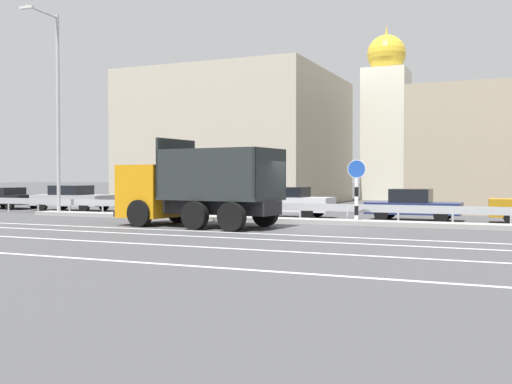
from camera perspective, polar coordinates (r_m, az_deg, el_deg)
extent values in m
plane|color=#424244|center=(22.69, 4.07, -3.41)|extent=(320.00, 320.00, 0.00)
cube|color=silver|center=(21.71, -7.64, -3.63)|extent=(53.23, 0.16, 0.01)
cube|color=silver|center=(20.33, -10.05, -3.98)|extent=(53.23, 0.16, 0.01)
cube|color=silver|center=(18.31, -14.40, -4.60)|extent=(53.23, 0.16, 0.01)
cube|color=silver|center=(15.95, -21.43, -5.55)|extent=(53.23, 0.16, 0.01)
cube|color=gray|center=(24.84, 5.83, -2.79)|extent=(29.28, 1.10, 0.18)
cube|color=#9EA0A5|center=(25.67, 6.45, -1.47)|extent=(53.23, 0.04, 0.32)
cylinder|color=#ADADB2|center=(35.35, -22.50, -1.28)|extent=(0.09, 0.09, 0.62)
cylinder|color=#ADADB2|center=(33.87, -20.02, -1.37)|extent=(0.09, 0.09, 0.62)
cylinder|color=#ADADB2|center=(32.45, -17.33, -1.47)|extent=(0.09, 0.09, 0.62)
cylinder|color=#ADADB2|center=(31.12, -14.39, -1.57)|extent=(0.09, 0.09, 0.62)
cylinder|color=#ADADB2|center=(29.87, -11.21, -1.67)|extent=(0.09, 0.09, 0.62)
cylinder|color=#ADADB2|center=(28.72, -7.75, -1.78)|extent=(0.09, 0.09, 0.62)
cylinder|color=#ADADB2|center=(27.69, -4.03, -1.89)|extent=(0.09, 0.09, 0.62)
cylinder|color=#ADADB2|center=(26.78, -0.03, -2.00)|extent=(0.09, 0.09, 0.62)
cylinder|color=#ADADB2|center=(26.01, 4.23, -2.11)|extent=(0.09, 0.09, 0.62)
cylinder|color=#ADADB2|center=(25.39, 8.72, -2.21)|extent=(0.09, 0.09, 0.62)
cylinder|color=#ADADB2|center=(24.94, 13.40, -2.29)|extent=(0.09, 0.09, 0.62)
cylinder|color=#ADADB2|center=(24.66, 18.23, -2.37)|extent=(0.09, 0.09, 0.62)
cylinder|color=#ADADB2|center=(24.55, 23.13, -2.43)|extent=(0.09, 0.09, 0.62)
cube|color=orange|center=(24.52, -9.66, 0.10)|extent=(2.15, 2.71, 2.08)
cube|color=black|center=(25.13, -11.40, 0.94)|extent=(0.24, 2.18, 0.79)
cube|color=black|center=(25.20, -11.44, -1.89)|extent=(0.34, 2.49, 0.24)
cube|color=black|center=(22.69, -3.35, -1.42)|extent=(4.58, 1.82, 0.53)
cube|color=#232828|center=(22.67, -3.35, -0.60)|extent=(4.50, 2.84, 0.12)
cube|color=#232828|center=(21.68, -5.01, 1.83)|extent=(4.28, 0.51, 1.79)
cube|color=#232828|center=(23.66, -1.84, 1.80)|extent=(4.28, 0.51, 1.79)
cube|color=#232828|center=(23.85, -7.61, 2.32)|extent=(0.33, 2.44, 2.24)
cube|color=#232828|center=(21.61, 1.34, 1.83)|extent=(0.33, 2.44, 1.79)
cylinder|color=black|center=(23.41, -11.01, -2.01)|extent=(1.07, 0.42, 1.04)
cylinder|color=black|center=(25.37, -7.39, -1.73)|extent=(1.07, 0.42, 1.04)
cylinder|color=black|center=(21.85, -5.84, -2.23)|extent=(1.07, 0.42, 1.04)
cylinder|color=black|center=(23.93, -2.43, -1.91)|extent=(1.07, 0.42, 1.04)
cylinder|color=black|center=(21.00, -2.34, -2.37)|extent=(1.07, 0.42, 1.04)
cylinder|color=black|center=(23.16, 0.87, -2.02)|extent=(1.07, 0.42, 1.04)
cylinder|color=white|center=(24.38, 9.54, -2.64)|extent=(0.16, 0.16, 0.38)
cylinder|color=black|center=(24.36, 9.54, -1.76)|extent=(0.16, 0.16, 0.38)
cylinder|color=white|center=(24.34, 9.55, -0.87)|extent=(0.16, 0.16, 0.38)
cylinder|color=black|center=(24.33, 9.55, 0.03)|extent=(0.16, 0.16, 0.38)
cylinder|color=white|center=(24.32, 9.55, 0.92)|extent=(0.16, 0.16, 0.38)
cylinder|color=#1E4CB2|center=(24.32, 9.56, 2.18)|extent=(0.69, 0.03, 0.69)
cylinder|color=white|center=(24.32, 9.56, 2.18)|extent=(0.75, 0.02, 0.75)
cylinder|color=#ADADB2|center=(31.84, -18.34, 6.95)|extent=(0.18, 0.18, 10.03)
cylinder|color=#ADADB2|center=(31.82, -19.66, 15.85)|extent=(0.29, 2.23, 0.10)
cube|color=silver|center=(30.96, -20.98, 16.09)|extent=(0.71, 0.26, 0.12)
cube|color=black|center=(39.28, -22.66, -0.62)|extent=(4.17, 2.10, 0.57)
cube|color=black|center=(39.36, -22.78, 0.10)|extent=(1.79, 1.77, 0.42)
cylinder|color=black|center=(38.98, -20.41, -1.03)|extent=(0.61, 0.23, 0.60)
cylinder|color=black|center=(37.74, -22.42, -1.13)|extent=(0.61, 0.23, 0.60)
cylinder|color=black|center=(40.85, -22.87, -0.94)|extent=(0.61, 0.23, 0.60)
cube|color=#A3A3A8|center=(35.52, -17.01, -0.74)|extent=(4.66, 2.16, 0.61)
cube|color=black|center=(35.58, -17.19, 0.18)|extent=(2.00, 1.79, 0.53)
cylinder|color=black|center=(35.43, -14.29, -1.22)|extent=(0.61, 0.23, 0.60)
cylinder|color=black|center=(33.95, -16.05, -1.35)|extent=(0.61, 0.23, 0.60)
cylinder|color=black|center=(37.12, -17.88, -1.13)|extent=(0.61, 0.23, 0.60)
cylinder|color=black|center=(35.71, -19.70, -1.24)|extent=(0.61, 0.23, 0.60)
cube|color=navy|center=(31.61, -8.79, -1.07)|extent=(4.89, 1.94, 0.49)
cube|color=black|center=(31.51, -8.57, -0.11)|extent=(2.06, 1.69, 0.57)
cylinder|color=black|center=(31.73, -11.97, -1.51)|extent=(0.60, 0.20, 0.60)
cylinder|color=black|center=(33.21, -10.14, -1.38)|extent=(0.60, 0.20, 0.60)
cylinder|color=black|center=(30.06, -7.30, -1.66)|extent=(0.60, 0.20, 0.60)
cylinder|color=black|center=(31.62, -5.60, -1.50)|extent=(0.60, 0.20, 0.60)
cube|color=silver|center=(28.46, 2.62, -1.15)|extent=(4.71, 1.67, 0.67)
cube|color=black|center=(28.39, 2.89, 0.00)|extent=(1.98, 1.46, 0.48)
cylinder|color=black|center=(28.31, -0.71, -1.84)|extent=(0.60, 0.20, 0.60)
cylinder|color=black|center=(29.75, 0.55, -1.68)|extent=(0.60, 0.20, 0.60)
cylinder|color=black|center=(27.24, 4.89, -1.97)|extent=(0.60, 0.20, 0.60)
cylinder|color=black|center=(28.73, 5.90, -1.80)|extent=(0.60, 0.20, 0.60)
cube|color=navy|center=(27.12, 14.79, -1.49)|extent=(4.02, 1.85, 0.51)
cube|color=black|center=(27.12, 14.55, -0.32)|extent=(1.69, 1.63, 0.59)
cylinder|color=black|center=(27.85, 17.60, -1.96)|extent=(0.60, 0.20, 0.60)
cylinder|color=black|center=(26.11, 17.20, -2.18)|extent=(0.60, 0.20, 0.60)
cylinder|color=black|center=(28.21, 12.56, -1.88)|extent=(0.60, 0.20, 0.60)
cylinder|color=black|center=(26.49, 11.84, -2.09)|extent=(0.60, 0.20, 0.60)
cylinder|color=black|center=(25.71, 23.18, -2.28)|extent=(0.61, 0.23, 0.60)
cylinder|color=black|center=(27.47, 23.01, -2.05)|extent=(0.61, 0.23, 0.60)
cube|color=#B7AD99|center=(45.39, -1.55, 4.97)|extent=(13.90, 13.62, 9.44)
cube|color=silver|center=(51.89, 12.28, 5.34)|extent=(3.60, 3.60, 10.96)
sphere|color=gold|center=(52.79, 12.32, 12.70)|extent=(3.24, 3.24, 3.24)
cone|color=gold|center=(53.19, 12.33, 14.70)|extent=(0.30, 0.30, 1.20)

